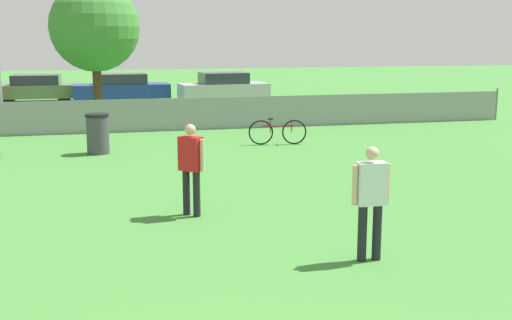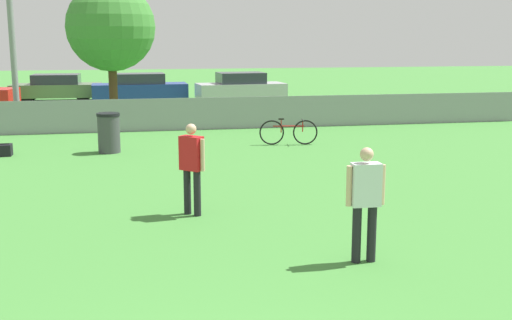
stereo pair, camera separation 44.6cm
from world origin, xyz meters
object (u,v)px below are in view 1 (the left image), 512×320
object	(u,v)px
player_thrower_red	(191,163)
parked_car_olive	(37,88)
tree_near_pole	(95,27)
parked_car_silver	(224,88)
player_receiver_white	(371,196)
parked_car_blue	(122,88)
bicycle_sideline	(278,132)
trash_bin	(98,134)

from	to	relation	value
player_thrower_red	parked_car_olive	xyz separation A→B (m)	(-4.54, 21.91, -0.29)
tree_near_pole	player_thrower_red	distance (m)	13.91
parked_car_silver	player_thrower_red	bearing A→B (deg)	-106.93
player_thrower_red	parked_car_olive	size ratio (longest dim) A/B	0.38
player_receiver_white	parked_car_blue	xyz separation A→B (m)	(-2.65, 23.94, -0.28)
bicycle_sideline	parked_car_silver	distance (m)	12.89
player_receiver_white	trash_bin	size ratio (longest dim) A/B	1.51
parked_car_olive	parked_car_silver	world-z (taller)	parked_car_silver
bicycle_sideline	parked_car_blue	distance (m)	14.56
player_thrower_red	parked_car_blue	distance (m)	21.03
player_receiver_white	parked_car_silver	xyz separation A→B (m)	(2.20, 22.81, -0.26)
parked_car_blue	parked_car_silver	size ratio (longest dim) A/B	1.06
tree_near_pole	parked_car_silver	distance (m)	9.13
parked_car_olive	trash_bin	bearing A→B (deg)	-77.30
trash_bin	tree_near_pole	bearing A→B (deg)	89.90
tree_near_pole	bicycle_sideline	xyz separation A→B (m)	(5.16, -6.53, -3.10)
bicycle_sideline	parked_car_blue	xyz separation A→B (m)	(-4.04, 13.98, 0.29)
player_thrower_red	trash_bin	size ratio (longest dim) A/B	1.51
parked_car_silver	parked_car_blue	bearing A→B (deg)	162.36
bicycle_sideline	parked_car_olive	bearing A→B (deg)	127.19
player_thrower_red	bicycle_sideline	distance (m)	7.90
player_receiver_white	parked_car_blue	size ratio (longest dim) A/B	0.36
player_thrower_red	trash_bin	xyz separation A→B (m)	(-1.63, 6.74, -0.40)
parked_car_blue	trash_bin	bearing A→B (deg)	-96.33
trash_bin	parked_car_silver	world-z (taller)	parked_car_silver
parked_car_olive	tree_near_pole	bearing A→B (deg)	-68.84
parked_car_olive	parked_car_blue	world-z (taller)	parked_car_blue
tree_near_pole	player_receiver_white	world-z (taller)	tree_near_pole
parked_car_blue	parked_car_silver	distance (m)	4.98
tree_near_pole	player_receiver_white	size ratio (longest dim) A/B	3.11
player_thrower_red	parked_car_blue	bearing A→B (deg)	134.61
player_thrower_red	parked_car_silver	xyz separation A→B (m)	(4.35, 19.90, -0.26)
player_receiver_white	parked_car_silver	distance (m)	22.92
player_receiver_white	parked_car_olive	distance (m)	25.71
player_thrower_red	bicycle_sideline	bearing A→B (deg)	106.56
player_thrower_red	bicycle_sideline	world-z (taller)	player_thrower_red
tree_near_pole	parked_car_blue	size ratio (longest dim) A/B	1.11
parked_car_blue	parked_car_silver	world-z (taller)	parked_car_silver
tree_near_pole	bicycle_sideline	bearing A→B (deg)	-51.72
trash_bin	parked_car_olive	world-z (taller)	parked_car_olive
bicycle_sideline	parked_car_blue	size ratio (longest dim) A/B	0.37
player_receiver_white	player_thrower_red	xyz separation A→B (m)	(-2.14, 2.91, 0.00)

